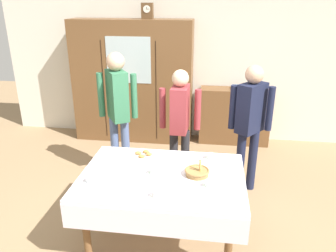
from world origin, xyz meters
The scene contains 20 objects.
ground_plane centered at (0.00, 0.00, 0.00)m, with size 12.00×12.00×0.00m, color #997A56.
back_wall centered at (0.00, 2.65, 1.35)m, with size 6.40×0.10×2.70m, color silver.
dining_table centered at (0.00, -0.24, 0.65)m, with size 1.57×1.11×0.75m.
wall_cabinet centered at (-0.90, 2.35, 1.02)m, with size 1.99×0.46×2.03m.
mantel_clock centered at (-0.62, 2.35, 2.15)m, with size 0.18×0.11×0.24m.
bookshelf_low centered at (0.82, 2.41, 0.47)m, with size 1.16×0.35×0.94m.
book_stack centered at (0.82, 2.41, 0.97)m, with size 0.14×0.20×0.06m.
tea_cup_mid_left centered at (-0.63, -0.44, 0.78)m, with size 0.13×0.13×0.06m.
tea_cup_center centered at (0.45, 0.20, 0.78)m, with size 0.13×0.13×0.06m.
tea_cup_back_edge centered at (0.01, -0.59, 0.78)m, with size 0.13×0.13×0.06m.
tea_cup_far_left centered at (0.46, -0.36, 0.78)m, with size 0.13×0.13×0.06m.
tea_cup_near_left centered at (-0.08, -0.20, 0.78)m, with size 0.13×0.13×0.06m.
bread_basket centered at (0.33, -0.16, 0.79)m, with size 0.24×0.24×0.16m.
pastry_plate centered at (-0.26, 0.17, 0.77)m, with size 0.28×0.28×0.05m.
spoon_near_left centered at (0.26, -0.37, 0.75)m, with size 0.12×0.02×0.01m.
spoon_near_right centered at (-0.51, -0.10, 0.75)m, with size 0.12×0.02×0.01m.
spoon_far_left centered at (0.64, 0.08, 0.75)m, with size 0.12×0.02×0.01m.
person_beside_shelf centered at (0.91, 0.92, 0.99)m, with size 0.52×0.41×1.62m.
person_by_cabinet centered at (-0.77, 0.99, 1.06)m, with size 0.52×0.41×1.72m.
person_near_right_end centered at (0.05, 0.92, 0.93)m, with size 0.52×0.37×1.54m.
Camera 1 is at (0.44, -2.96, 2.35)m, focal length 35.30 mm.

